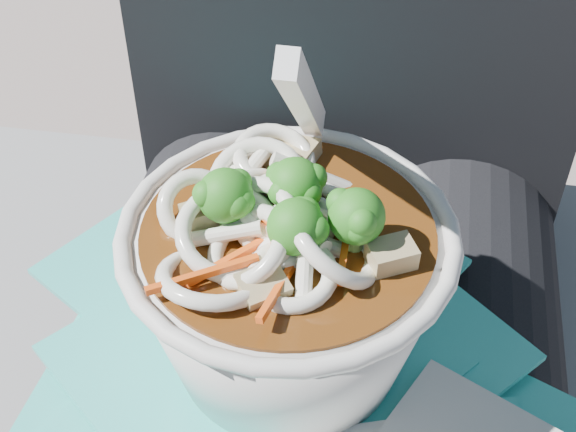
# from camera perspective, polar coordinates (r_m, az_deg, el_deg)

# --- Properties ---
(person_body) EXTENTS (0.34, 0.94, 0.98)m
(person_body) POSITION_cam_1_polar(r_m,az_deg,el_deg) (0.57, 2.21, -7.51)
(person_body) COLOR black
(person_body) RESTS_ON ground
(plastic_bag) EXTENTS (0.39, 0.40, 0.02)m
(plastic_bag) POSITION_cam_1_polar(r_m,az_deg,el_deg) (0.46, 0.30, -12.12)
(plastic_bag) COLOR #2DBCB1
(plastic_bag) RESTS_ON lap
(udon_bowl) EXTENTS (0.20, 0.20, 0.20)m
(udon_bowl) POSITION_cam_1_polar(r_m,az_deg,el_deg) (0.42, -0.11, -4.34)
(udon_bowl) COLOR silver
(udon_bowl) RESTS_ON plastic_bag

